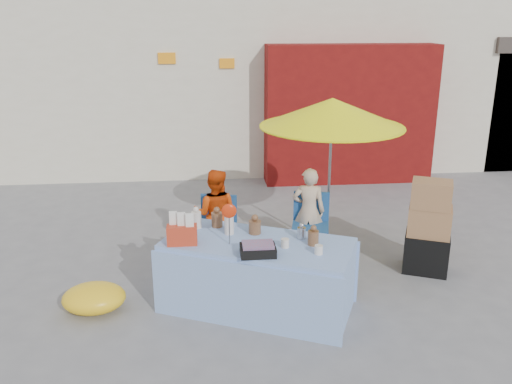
{
  "coord_description": "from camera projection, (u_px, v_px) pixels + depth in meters",
  "views": [
    {
      "loc": [
        -0.55,
        -5.8,
        3.12
      ],
      "look_at": [
        0.07,
        0.6,
        1.0
      ],
      "focal_mm": 38.0,
      "sensor_mm": 36.0,
      "label": 1
    }
  ],
  "objects": [
    {
      "name": "umbrella",
      "position": [
        332.0,
        113.0,
        7.04
      ],
      "size": [
        1.9,
        1.9,
        2.09
      ],
      "color": "gray",
      "rests_on": "ground"
    },
    {
      "name": "vendor_orange",
      "position": [
        215.0,
        214.0,
        7.16
      ],
      "size": [
        0.68,
        0.58,
        1.21
      ],
      "primitive_type": "imported",
      "rotation": [
        0.0,
        0.0,
        2.92
      ],
      "color": "#DF440B",
      "rests_on": "ground"
    },
    {
      "name": "ground",
      "position": [
        255.0,
        287.0,
        6.51
      ],
      "size": [
        80.0,
        80.0,
        0.0
      ],
      "primitive_type": "plane",
      "color": "slate",
      "rests_on": "ground"
    },
    {
      "name": "chair_left",
      "position": [
        217.0,
        242.0,
        7.14
      ],
      "size": [
        0.57,
        0.56,
        0.85
      ],
      "rotation": [
        0.0,
        0.0,
        -0.22
      ],
      "color": "#1E4E8D",
      "rests_on": "ground"
    },
    {
      "name": "box_stack",
      "position": [
        428.0,
        230.0,
        6.76
      ],
      "size": [
        0.67,
        0.62,
        1.2
      ],
      "rotation": [
        0.0,
        0.0,
        -0.41
      ],
      "color": "black",
      "rests_on": "ground"
    },
    {
      "name": "backdrop",
      "position": [
        247.0,
        15.0,
        12.69
      ],
      "size": [
        14.0,
        8.0,
        7.8
      ],
      "color": "silver",
      "rests_on": "ground"
    },
    {
      "name": "vendor_beige",
      "position": [
        309.0,
        211.0,
        7.27
      ],
      "size": [
        0.49,
        0.38,
        1.2
      ],
      "primitive_type": "imported",
      "rotation": [
        0.0,
        0.0,
        2.92
      ],
      "color": "beige",
      "rests_on": "ground"
    },
    {
      "name": "market_table",
      "position": [
        257.0,
        274.0,
        5.94
      ],
      "size": [
        2.27,
        1.72,
        1.25
      ],
      "rotation": [
        0.0,
        0.0,
        -0.42
      ],
      "color": "#8CA9E0",
      "rests_on": "ground"
    },
    {
      "name": "chair_right",
      "position": [
        310.0,
        239.0,
        7.25
      ],
      "size": [
        0.57,
        0.56,
        0.85
      ],
      "rotation": [
        0.0,
        0.0,
        -0.22
      ],
      "color": "#1E4E8D",
      "rests_on": "ground"
    },
    {
      "name": "tarp_bundle",
      "position": [
        94.0,
        298.0,
        5.94
      ],
      "size": [
        0.83,
        0.74,
        0.31
      ],
      "primitive_type": "ellipsoid",
      "rotation": [
        0.0,
        0.0,
        0.32
      ],
      "color": "yellow",
      "rests_on": "ground"
    }
  ]
}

